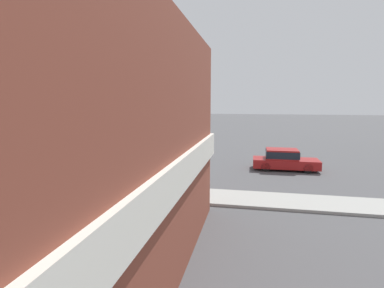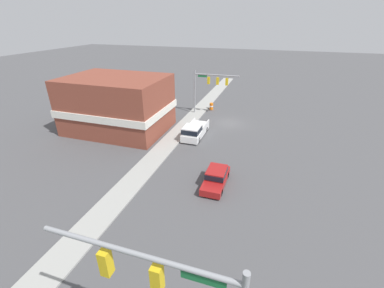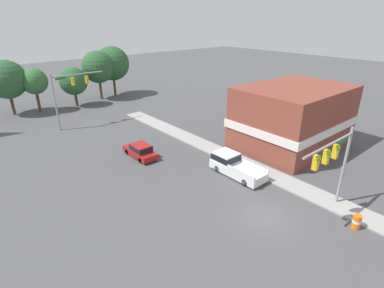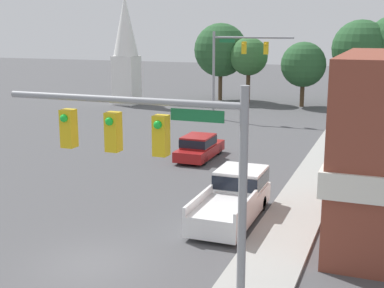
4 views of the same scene
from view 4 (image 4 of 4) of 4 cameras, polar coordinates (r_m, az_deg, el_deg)
name	(u,v)px [view 4 (image 4 of 4)]	position (r m, az deg, el deg)	size (l,w,h in m)	color
ground_plane	(92,265)	(19.32, -10.57, -12.54)	(200.00, 200.00, 0.00)	#4C4C4F
near_signal_assembly	(156,152)	(13.79, -3.83, -0.87)	(6.83, 0.49, 6.73)	gray
far_signal_assembly	(237,57)	(46.80, 4.78, 9.26)	(7.07, 0.49, 7.66)	gray
car_lead	(199,147)	(33.19, 0.76, -0.27)	(1.82, 4.58, 1.51)	black
pickup_truck_parked	(235,196)	(23.25, 4.57, -5.53)	(2.12, 5.74, 1.90)	black
church_steeple	(126,48)	(56.81, -7.08, 10.15)	(2.61, 2.61, 11.27)	white
backdrop_tree_left_far	(221,50)	(59.56, 3.08, 9.97)	(5.84, 5.84, 8.46)	#4C3823
backdrop_tree_left_mid	(249,57)	(57.49, 6.07, 9.25)	(4.02, 4.02, 6.99)	#4C3823
backdrop_tree_center	(303,65)	(55.83, 11.80, 8.29)	(4.56, 4.56, 6.58)	#4C3823
backdrop_tree_right_mid	(361,49)	(56.91, 17.54, 9.68)	(5.73, 5.73, 8.77)	#4C3823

